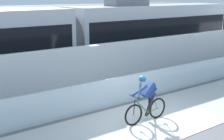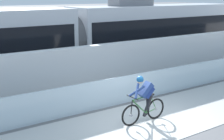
# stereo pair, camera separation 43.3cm
# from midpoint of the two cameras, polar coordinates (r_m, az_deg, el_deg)

# --- Properties ---
(ground_plane) EXTENTS (200.00, 200.00, 0.00)m
(ground_plane) POSITION_cam_midpoint_polar(r_m,az_deg,el_deg) (10.62, 7.25, -9.30)
(ground_plane) COLOR slate
(bike_path_deck) EXTENTS (32.00, 3.20, 0.01)m
(bike_path_deck) POSITION_cam_midpoint_polar(r_m,az_deg,el_deg) (10.62, 7.25, -9.27)
(bike_path_deck) COLOR beige
(bike_path_deck) RESTS_ON ground
(glass_parapet) EXTENTS (32.00, 0.05, 1.08)m
(glass_parapet) POSITION_cam_midpoint_polar(r_m,az_deg,el_deg) (11.79, 1.42, -4.00)
(glass_parapet) COLOR silver
(glass_parapet) RESTS_ON ground
(concrete_barrier_wall) EXTENTS (32.00, 0.36, 2.05)m
(concrete_barrier_wall) POSITION_cam_midpoint_polar(r_m,az_deg,el_deg) (13.11, -3.12, 0.02)
(concrete_barrier_wall) COLOR white
(concrete_barrier_wall) RESTS_ON ground
(tram_rail_near) EXTENTS (32.00, 0.08, 0.01)m
(tram_rail_near) POSITION_cam_midpoint_polar(r_m,az_deg,el_deg) (15.49, -7.80, -1.82)
(tram_rail_near) COLOR #595654
(tram_rail_near) RESTS_ON ground
(tram_rail_far) EXTENTS (32.00, 0.08, 0.01)m
(tram_rail_far) POSITION_cam_midpoint_polar(r_m,az_deg,el_deg) (16.74, -9.97, -0.70)
(tram_rail_far) COLOR #595654
(tram_rail_far) RESTS_ON ground
(tram) EXTENTS (22.56, 2.54, 3.81)m
(tram) POSITION_cam_midpoint_polar(r_m,az_deg,el_deg) (16.07, -6.67, 5.68)
(tram) COLOR silver
(tram) RESTS_ON ground
(cyclist_on_bike) EXTENTS (1.77, 0.58, 1.61)m
(cyclist_on_bike) POSITION_cam_midpoint_polar(r_m,az_deg,el_deg) (10.29, 7.07, -5.38)
(cyclist_on_bike) COLOR black
(cyclist_on_bike) RESTS_ON ground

